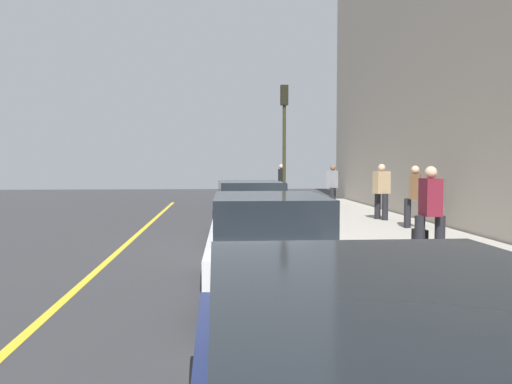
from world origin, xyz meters
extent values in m
plane|color=#333335|center=(0.00, 0.00, 0.00)|extent=(56.00, 56.00, 0.00)
cube|color=#A39E93|center=(0.00, -3.30, 0.07)|extent=(28.00, 4.60, 0.15)
cube|color=gold|center=(0.00, 3.20, 0.00)|extent=(28.00, 0.14, 0.01)
cube|color=black|center=(-10.93, 0.21, 1.21)|extent=(2.14, 1.61, 0.60)
cylinder|color=black|center=(-3.61, 1.02, 0.32)|extent=(0.64, 0.23, 0.64)
cylinder|color=black|center=(-3.64, -0.66, 0.32)|extent=(0.64, 0.23, 0.64)
cylinder|color=black|center=(-6.46, 1.07, 0.32)|extent=(0.64, 0.23, 0.64)
cylinder|color=black|center=(-6.49, -0.61, 0.32)|extent=(0.64, 0.23, 0.64)
cube|color=white|center=(-5.05, 0.21, 0.59)|extent=(4.62, 1.89, 0.64)
cube|color=black|center=(-5.28, 0.21, 1.21)|extent=(2.42, 1.65, 0.60)
cylinder|color=black|center=(2.33, 1.00, 0.32)|extent=(0.65, 0.24, 0.64)
cylinder|color=black|center=(2.38, -0.68, 0.32)|extent=(0.65, 0.24, 0.64)
cylinder|color=black|center=(-0.38, 0.92, 0.32)|extent=(0.65, 0.24, 0.64)
cylinder|color=black|center=(-0.34, -0.76, 0.32)|extent=(0.65, 0.24, 0.64)
cube|color=#B7BABF|center=(1.00, 0.12, 0.59)|extent=(4.43, 1.92, 0.64)
cube|color=black|center=(0.78, 0.11, 1.21)|extent=(2.32, 1.66, 0.60)
cylinder|color=black|center=(12.03, -2.29, 0.57)|extent=(0.20, 0.20, 0.85)
cylinder|color=black|center=(12.07, -1.90, 0.57)|extent=(0.20, 0.20, 0.85)
cube|color=black|center=(12.05, -2.10, 1.36)|extent=(0.51, 0.35, 0.72)
sphere|color=#D8AD8C|center=(12.05, -2.10, 1.83)|extent=(0.23, 0.23, 0.23)
cylinder|color=black|center=(3.62, -4.43, 0.58)|extent=(0.20, 0.20, 0.85)
cylinder|color=black|center=(4.00, -4.30, 0.58)|extent=(0.20, 0.20, 0.85)
cube|color=tan|center=(3.81, -4.37, 1.36)|extent=(0.45, 0.56, 0.72)
sphere|color=#D8AD8C|center=(3.81, -4.37, 1.84)|extent=(0.24, 0.24, 0.24)
cylinder|color=black|center=(-3.29, -3.27, 0.57)|extent=(0.20, 0.20, 0.84)
cylinder|color=black|center=(-3.28, -2.88, 0.57)|extent=(0.20, 0.20, 0.84)
cube|color=maroon|center=(-3.28, -3.07, 1.34)|extent=(0.49, 0.32, 0.71)
sphere|color=#D8AD8C|center=(-3.28, -3.07, 1.81)|extent=(0.23, 0.23, 0.23)
cylinder|color=black|center=(8.28, -3.72, 0.57)|extent=(0.19, 0.19, 0.83)
cylinder|color=black|center=(8.64, -3.86, 0.57)|extent=(0.19, 0.19, 0.83)
cube|color=slate|center=(8.46, -3.79, 1.34)|extent=(0.45, 0.55, 0.71)
sphere|color=brown|center=(8.46, -3.79, 1.80)|extent=(0.23, 0.23, 0.23)
cylinder|color=black|center=(1.42, -4.78, 0.57)|extent=(0.19, 0.19, 0.83)
cylinder|color=black|center=(1.58, -4.43, 0.57)|extent=(0.19, 0.19, 0.83)
cube|color=brown|center=(1.50, -4.60, 1.34)|extent=(0.56, 0.47, 0.71)
sphere|color=#D8AD8C|center=(1.50, -4.60, 1.80)|extent=(0.23, 0.23, 0.23)
cylinder|color=#2D2D19|center=(5.72, -1.42, 2.10)|extent=(0.12, 0.12, 3.90)
cube|color=black|center=(5.72, -1.42, 4.40)|extent=(0.26, 0.26, 0.70)
sphere|color=red|center=(5.87, -1.42, 4.61)|extent=(0.14, 0.14, 0.14)
sphere|color=orange|center=(5.87, -1.42, 4.39)|extent=(0.14, 0.14, 0.14)
sphere|color=green|center=(5.87, -1.42, 4.17)|extent=(0.14, 0.14, 0.14)
cube|color=black|center=(-2.86, -3.04, 0.41)|extent=(0.34, 0.22, 0.52)
cylinder|color=#4C4C4C|center=(-2.86, -3.04, 0.85)|extent=(0.03, 0.03, 0.36)
camera|label=1|loc=(-13.04, 0.98, 1.98)|focal=37.12mm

